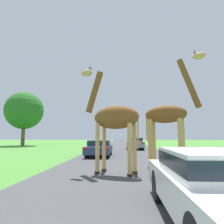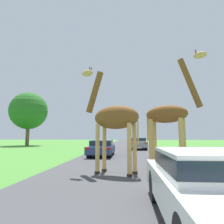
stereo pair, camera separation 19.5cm
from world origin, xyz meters
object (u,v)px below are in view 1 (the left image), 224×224
(car_lead_maroon, at_px, (218,184))
(car_queue_left, at_px, (135,143))
(giraffe_near_road, at_px, (114,119))
(giraffe_companion, at_px, (169,118))
(car_queue_right, at_px, (99,147))
(tree_centre_back, at_px, (24,111))

(car_lead_maroon, bearing_deg, car_queue_left, 90.93)
(giraffe_near_road, height_order, giraffe_companion, giraffe_companion)
(car_lead_maroon, relative_size, car_queue_right, 1.05)
(car_queue_left, bearing_deg, giraffe_companion, -86.63)
(car_lead_maroon, height_order, tree_centre_back, tree_centre_back)
(car_queue_right, bearing_deg, car_queue_left, 68.33)
(giraffe_near_road, bearing_deg, car_queue_right, 31.96)
(car_queue_left, bearing_deg, tree_centre_back, 156.57)
(car_lead_maroon, bearing_deg, giraffe_near_road, 113.10)
(giraffe_near_road, distance_m, giraffe_companion, 2.68)
(car_queue_left, relative_size, tree_centre_back, 0.48)
(giraffe_companion, height_order, tree_centre_back, tree_centre_back)
(giraffe_companion, distance_m, car_lead_maroon, 5.91)
(car_lead_maroon, height_order, car_queue_right, car_lead_maroon)
(car_queue_right, bearing_deg, giraffe_near_road, -78.48)
(car_lead_maroon, height_order, car_queue_left, car_queue_left)
(car_queue_right, bearing_deg, giraffe_companion, -56.73)
(car_queue_left, height_order, tree_centre_back, tree_centre_back)
(giraffe_near_road, xyz_separation_m, car_lead_maroon, (1.99, -4.66, -1.51))
(car_queue_left, bearing_deg, car_lead_maroon, -89.07)
(tree_centre_back, bearing_deg, giraffe_near_road, -55.46)
(giraffe_companion, xyz_separation_m, car_queue_left, (-0.81, 13.70, -1.61))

